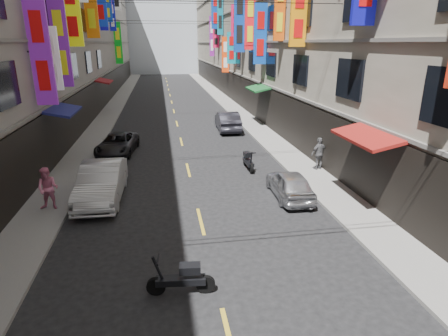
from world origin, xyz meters
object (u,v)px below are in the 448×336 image
object	(u,v)px
car_left_mid	(102,182)
pedestrian_rfar	(319,153)
car_left_far	(118,144)
car_right_mid	(290,184)
car_right_far	(228,121)
scooter_crossing	(182,279)
scooter_far_right	(248,161)
pedestrian_lfar	(48,189)

from	to	relation	value
car_left_mid	pedestrian_rfar	world-z (taller)	pedestrian_rfar
car_left_far	car_right_mid	world-z (taller)	car_right_mid
car_right_mid	car_right_far	world-z (taller)	car_right_far
scooter_crossing	pedestrian_rfar	distance (m)	11.62
scooter_far_right	pedestrian_lfar	distance (m)	9.60
car_right_mid	pedestrian_rfar	xyz separation A→B (m)	(2.60, 3.04, 0.36)
car_left_mid	pedestrian_rfar	bearing A→B (deg)	12.09
car_right_mid	car_right_far	size ratio (longest dim) A/B	0.80
car_right_mid	pedestrian_lfar	size ratio (longest dim) A/B	2.08
pedestrian_lfar	car_left_mid	bearing A→B (deg)	36.14
car_left_far	pedestrian_lfar	distance (m)	8.18
car_left_far	car_right_far	size ratio (longest dim) A/B	0.97
car_left_far	pedestrian_rfar	size ratio (longest dim) A/B	2.53
car_left_mid	car_right_far	bearing A→B (deg)	59.65
scooter_far_right	car_left_mid	distance (m)	7.53
scooter_far_right	car_right_mid	size ratio (longest dim) A/B	0.51
car_right_far	pedestrian_rfar	distance (m)	10.54
scooter_crossing	car_left_far	world-z (taller)	car_left_far
pedestrian_rfar	car_left_far	bearing A→B (deg)	-42.19
car_left_mid	car_left_far	bearing A→B (deg)	91.97
scooter_far_right	car_right_mid	world-z (taller)	car_right_mid
scooter_far_right	car_left_far	size ratio (longest dim) A/B	0.43
pedestrian_lfar	scooter_crossing	bearing A→B (deg)	-41.63
pedestrian_rfar	car_right_mid	bearing A→B (deg)	33.20
car_left_far	pedestrian_rfar	world-z (taller)	pedestrian_rfar
scooter_far_right	car_right_far	distance (m)	9.24
car_right_mid	pedestrian_rfar	bearing A→B (deg)	-128.62
scooter_far_right	pedestrian_lfar	bearing A→B (deg)	21.99
scooter_crossing	car_right_mid	world-z (taller)	car_right_mid
car_left_far	car_right_mid	bearing A→B (deg)	-38.12
car_left_far	car_right_mid	distance (m)	11.35
car_right_mid	pedestrian_lfar	bearing A→B (deg)	0.92
car_right_far	pedestrian_rfar	size ratio (longest dim) A/B	2.62
scooter_crossing	car_left_far	xyz separation A→B (m)	(-2.97, 13.94, 0.15)
scooter_crossing	pedestrian_lfar	bearing A→B (deg)	44.36
car_left_far	car_right_mid	size ratio (longest dim) A/B	1.20
car_left_mid	car_right_mid	xyz separation A→B (m)	(7.85, -1.09, -0.17)
car_right_mid	car_right_far	bearing A→B (deg)	-86.58
car_right_mid	pedestrian_rfar	size ratio (longest dim) A/B	2.10
car_right_far	pedestrian_lfar	distance (m)	16.01
car_left_mid	car_right_mid	world-z (taller)	car_left_mid
scooter_far_right	car_left_far	bearing A→B (deg)	-32.11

